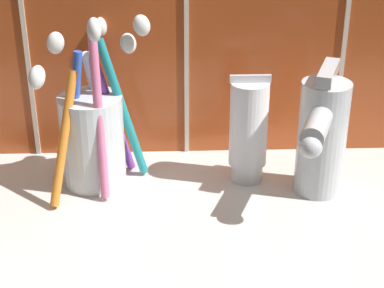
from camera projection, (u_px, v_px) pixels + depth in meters
sink_counter at (176, 232)px, 62.08cm from camera, size 69.10×31.55×2.00cm
toothbrush_cup at (95, 132)px, 66.35cm from camera, size 11.57×15.17×19.19cm
toothpaste_tube at (251, 130)px, 66.86cm from camera, size 4.19×3.99×11.92cm
sink_faucet at (324, 135)px, 63.95cm from camera, size 6.28×11.18×13.57cm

